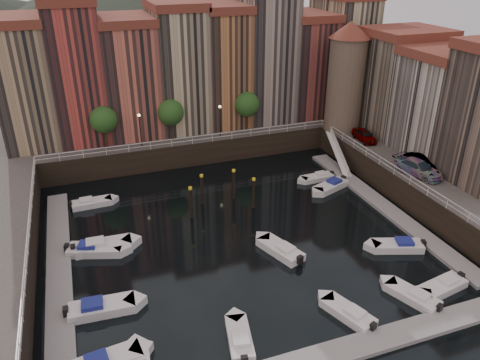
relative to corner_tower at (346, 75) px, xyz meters
name	(u,v)px	position (x,y,z in m)	size (l,w,h in m)	color
ground	(236,230)	(-20.00, -14.50, -10.19)	(200.00, 200.00, 0.00)	black
quay_far	(175,129)	(-20.00, 11.50, -8.69)	(80.00, 20.00, 3.00)	black
dock_left	(59,269)	(-36.20, -15.50, -10.02)	(2.00, 28.00, 0.35)	gray
dock_right	(383,206)	(-3.80, -15.50, -10.02)	(2.00, 28.00, 0.35)	gray
dock_near	(320,358)	(-20.00, -31.50, -10.02)	(30.00, 2.00, 0.35)	gray
mountains	(115,14)	(-18.28, 95.50, -2.28)	(145.00, 100.00, 18.00)	#2D382D
far_terrace	(200,65)	(-16.69, 9.00, 0.76)	(48.70, 10.30, 17.50)	#9C8463
right_terrace	(447,98)	(6.50, -10.70, -0.64)	(9.30, 24.30, 14.00)	#7B6E5D
corner_tower	(346,75)	(0.00, 0.00, 0.00)	(5.20, 5.20, 13.80)	#6B5B4C
promenade_trees	(176,112)	(-21.33, 3.70, -3.61)	(21.20, 3.20, 5.20)	black
street_lamps	(181,120)	(-21.00, 2.70, -4.30)	(10.36, 0.36, 4.18)	black
railings	(220,175)	(-20.00, -9.62, -6.41)	(36.08, 34.04, 0.52)	white
gangway	(338,152)	(-2.90, -4.50, -8.28)	(2.78, 8.32, 3.73)	white
mooring_pilings	(220,193)	(-19.93, -9.55, -8.54)	(7.00, 3.03, 3.78)	black
boat_left_1	(100,308)	(-33.31, -21.85, -9.79)	(5.23, 2.16, 1.19)	silver
boat_left_2	(94,249)	(-33.18, -13.80, -9.80)	(5.20, 3.27, 1.17)	silver
boat_left_3	(102,246)	(-32.45, -13.52, -9.79)	(5.30, 2.05, 1.21)	silver
boat_left_4	(91,203)	(-32.85, -4.68, -9.86)	(4.38, 1.74, 1.00)	silver
boat_right_0	(443,286)	(-7.36, -28.48, -9.84)	(4.65, 2.35, 1.04)	silver
boat_right_1	(398,246)	(-7.14, -22.53, -9.83)	(4.85, 3.10, 1.09)	silver
boat_right_3	(331,186)	(-6.81, -9.84, -9.83)	(4.82, 3.22, 1.09)	silver
boat_right_4	(318,177)	(-7.12, -7.28, -9.88)	(4.10, 1.62, 0.94)	silver
boat_near_1	(240,339)	(-24.53, -28.27, -9.86)	(2.35, 4.46, 1.00)	silver
boat_near_2	(349,313)	(-16.07, -28.63, -9.85)	(2.98, 4.56, 1.03)	silver
boat_near_3	(413,296)	(-10.35, -28.67, -9.85)	(3.05, 4.54, 1.03)	silver
car_a	(364,136)	(0.37, -4.90, -6.48)	(1.69, 4.20, 1.43)	gray
car_b	(419,163)	(1.39, -13.91, -6.49)	(1.49, 4.27, 1.41)	gray
car_c	(418,169)	(0.10, -15.29, -6.41)	(2.20, 5.42, 1.57)	gray
boat_extra_67	(281,250)	(-17.44, -19.52, -9.81)	(3.26, 5.01, 1.13)	silver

